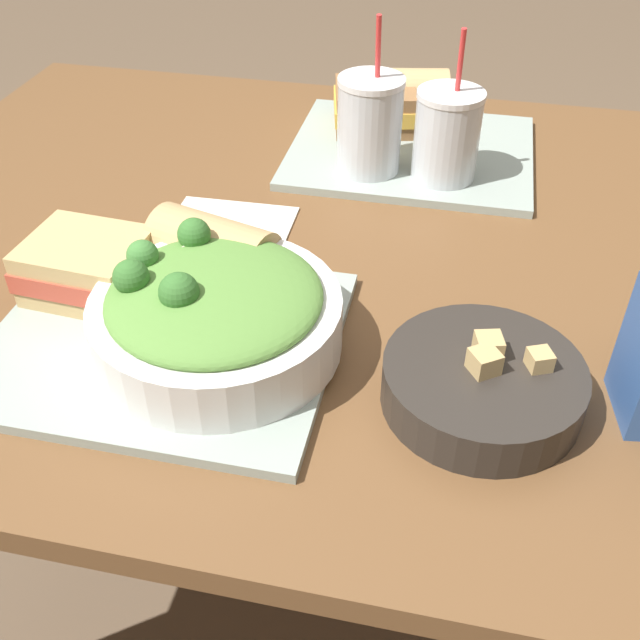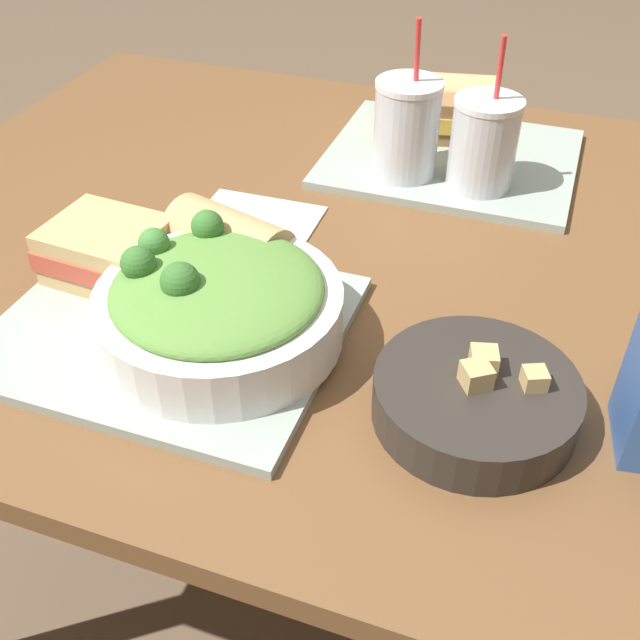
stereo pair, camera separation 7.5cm
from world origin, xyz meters
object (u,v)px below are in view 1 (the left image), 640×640
Objects in this scene: baguette_near at (215,252)px; sandwich_far at (375,106)px; salad_bowl at (215,312)px; drink_cup_red at (447,138)px; napkin_folded at (231,223)px; drink_cup_dark at (370,128)px; soup_bowl at (483,383)px; baguette_far at (409,94)px; sandwich_near at (88,266)px.

sandwich_far is at bearing 2.58° from baguette_near.
drink_cup_red is at bearing 64.86° from salad_bowl.
baguette_near is 0.96× the size of napkin_folded.
drink_cup_dark is at bearing 78.01° from salad_bowl.
baguette_far is at bearing 103.50° from soup_bowl.
napkin_folded is (-0.03, 0.14, -0.05)m from baguette_near.
baguette_far is (0.05, 0.04, 0.01)m from sandwich_far.
drink_cup_red is at bearing 48.42° from sandwich_near.
sandwich_far is 0.15m from drink_cup_dark.
sandwich_far is at bearing 119.84° from baguette_far.
drink_cup_dark reaches higher than drink_cup_red.
sandwich_near is 0.62m from baguette_far.
salad_bowl is 0.11m from baguette_near.
sandwich_far is at bearing 129.74° from drink_cup_red.
baguette_near is at bearing 151.15° from baguette_far.
drink_cup_dark is 0.11m from drink_cup_red.
napkin_folded is at bearing -132.25° from drink_cup_dark.
salad_bowl reaches higher than sandwich_far.
sandwich_near is 0.22m from napkin_folded.
drink_cup_dark reaches higher than napkin_folded.
baguette_far reaches higher than napkin_folded.
soup_bowl is 1.38× the size of baguette_far.
napkin_folded is at bearing 141.91° from soup_bowl.
sandwich_far is (-0.20, 0.58, 0.02)m from soup_bowl.
drink_cup_red is (0.11, 0.00, -0.00)m from drink_cup_dark.
drink_cup_dark is (-0.18, 0.43, 0.05)m from soup_bowl.
salad_bowl is 1.56× the size of napkin_folded.
drink_cup_red is (0.23, 0.31, 0.02)m from baguette_near.
soup_bowl is 0.43m from napkin_folded.
baguette_near reaches higher than sandwich_far.
soup_bowl is 0.44m from drink_cup_red.
napkin_folded is (-0.14, -0.31, -0.04)m from sandwich_far.
sandwich_far is (0.11, 0.45, -0.01)m from baguette_near.
sandwich_far is 0.06m from baguette_far.
sandwich_near and sandwich_far have the same top height.
drink_cup_red is at bearing 0.00° from drink_cup_dark.
baguette_near and baguette_far have the same top height.
baguette_near is 0.39m from drink_cup_red.
baguette_near is at bearing -116.15° from sandwich_far.
drink_cup_red reaches higher than sandwich_far.
baguette_far is (0.29, 0.54, 0.01)m from sandwich_near.
sandwich_near is 0.88× the size of baguette_near.
drink_cup_red is at bearing -20.61° from baguette_near.
salad_bowl is 1.70× the size of sandwich_far.
drink_cup_red is (0.07, -0.19, 0.02)m from baguette_far.
baguette_near is 1.12× the size of baguette_far.
napkin_folded is at bearing 104.66° from salad_bowl.
drink_cup_red reaches higher than salad_bowl.
sandwich_near is 0.85× the size of napkin_folded.
baguette_far is at bearing 78.58° from salad_bowl.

